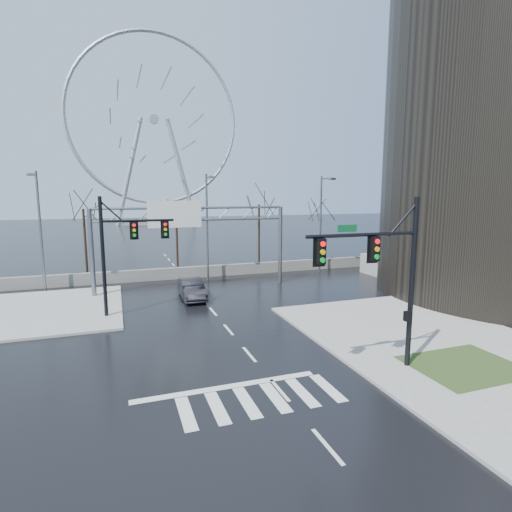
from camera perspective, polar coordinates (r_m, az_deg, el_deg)
name	(u,v)px	position (r m, az deg, el deg)	size (l,w,h in m)	color
ground	(249,354)	(21.03, -0.96, -13.87)	(260.00, 260.00, 0.00)	black
sidewalk_right_ext	(387,321)	(27.23, 18.24, -8.82)	(12.00, 10.00, 0.15)	gray
sidewalk_far	(47,310)	(31.83, -27.73, -6.86)	(10.00, 12.00, 0.15)	gray
grass_strip	(465,366)	(21.73, 27.69, -13.71)	(5.00, 4.00, 0.02)	#2A3F1A
barrier_wall	(185,273)	(39.63, -10.17, -2.35)	(52.00, 0.50, 1.10)	slate
signal_mast_near	(388,268)	(18.55, 18.38, -1.69)	(5.52, 0.41, 8.00)	black
signal_mast_far	(121,245)	(27.57, -18.74, 1.50)	(4.72, 0.41, 8.00)	black
sign_gantry	(188,230)	(34.00, -9.62, 3.72)	(16.36, 0.40, 7.60)	slate
streetlight_left	(39,222)	(37.11, -28.57, 4.29)	(0.50, 2.55, 10.00)	slate
streetlight_mid	(208,219)	(37.54, -6.91, 5.33)	(0.50, 2.55, 10.00)	slate
streetlight_right	(322,216)	(41.81, 9.43, 5.62)	(0.50, 2.55, 10.00)	slate
tree_left	(84,217)	(42.07, -23.41, 5.16)	(3.75, 3.75, 7.50)	black
tree_center	(176,222)	(43.45, -11.31, 4.73)	(3.25, 3.25, 6.50)	black
tree_right	(259,212)	(44.61, 0.43, 6.35)	(3.90, 3.90, 7.80)	black
tree_far_right	(321,217)	(48.39, 9.21, 5.47)	(3.40, 3.40, 6.80)	black
ferris_wheel	(154,126)	(115.38, -14.32, 17.49)	(45.00, 6.00, 50.91)	gray
car	(192,289)	(31.78, -9.16, -4.66)	(1.65, 4.74, 1.56)	black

